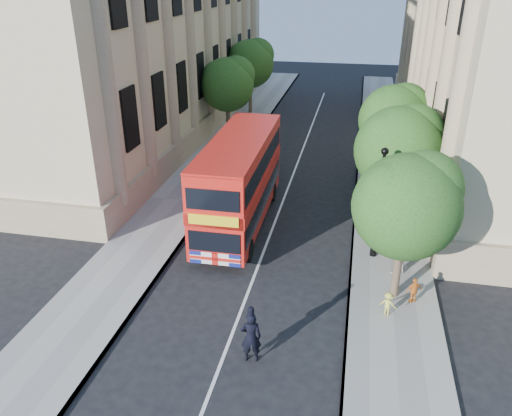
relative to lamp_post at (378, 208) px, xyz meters
The scene contains 16 objects.
ground 8.20m from the lamp_post, 129.81° to the right, with size 120.00×120.00×0.00m, color black.
pavement_right 4.75m from the lamp_post, 79.38° to the left, with size 3.50×80.00×0.12m, color gray.
pavement_left 11.73m from the lamp_post, 159.59° to the left, with size 3.50×80.00×0.12m, color gray.
building_left 26.82m from the lamp_post, 136.25° to the left, with size 12.00×38.00×18.00m, color #C6B689.
tree_right_near 3.54m from the lamp_post, 74.15° to the right, with size 4.00×4.00×6.08m.
tree_right_mid 3.70m from the lamp_post, 74.48° to the left, with size 4.20×4.20×6.37m.
tree_right_far 9.25m from the lamp_post, 84.67° to the left, with size 4.00×4.00×6.15m.
tree_left_far 19.52m from the lamp_post, 124.35° to the left, with size 4.00×4.00×6.30m.
tree_left_back 26.51m from the lamp_post, 114.51° to the left, with size 4.20×4.20×6.65m.
lamp_post is the anchor object (origin of this frame).
double_decker_bus 7.04m from the lamp_post, 163.12° to the left, with size 2.72×9.77×4.49m.
box_van 11.17m from the lamp_post, 133.95° to the left, with size 2.56×5.43×3.02m.
police_constable 8.80m from the lamp_post, 117.91° to the right, with size 0.70×0.46×1.91m, color black.
woman_pedestrian 2.20m from the lamp_post, 53.94° to the right, with size 0.82×0.64×1.69m, color beige.
child_a 4.10m from the lamp_post, 65.76° to the right, with size 0.63×0.26×1.08m, color orange.
child_b 4.77m from the lamp_post, 83.55° to the right, with size 0.62×0.36×0.96m, color gold.
Camera 1 is at (3.77, -14.38, 11.87)m, focal length 35.00 mm.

